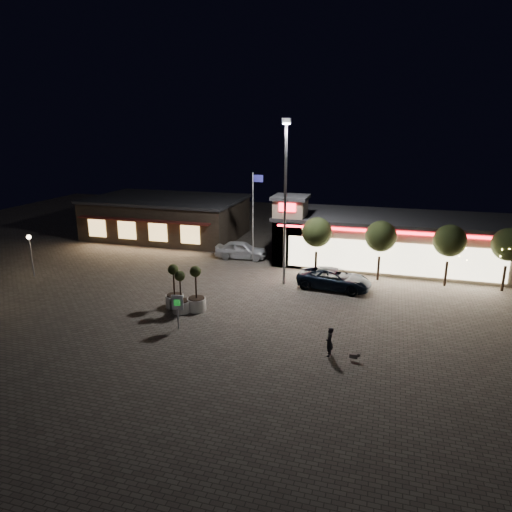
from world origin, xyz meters
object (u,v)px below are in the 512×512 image
(pedestrian, at_px, (329,342))
(valet_sign, at_px, (177,305))
(pickup_truck, at_px, (334,279))
(white_sedan, at_px, (241,250))
(planter_left, at_px, (181,299))
(planter_mid, at_px, (174,294))

(pedestrian, bearing_deg, valet_sign, -93.54)
(valet_sign, bearing_deg, pickup_truck, 49.96)
(white_sedan, xyz_separation_m, valet_sign, (1.07, -15.52, 0.69))
(pickup_truck, bearing_deg, pedestrian, -168.06)
(planter_left, relative_size, valet_sign, 1.33)
(white_sedan, bearing_deg, pedestrian, -153.52)
(pickup_truck, xyz_separation_m, planter_left, (-9.13, -7.37, 0.11))
(white_sedan, distance_m, valet_sign, 15.58)
(white_sedan, bearing_deg, planter_left, 174.89)
(pickup_truck, distance_m, planter_left, 11.73)
(pedestrian, relative_size, valet_sign, 0.75)
(planter_left, xyz_separation_m, valet_sign, (0.93, -2.38, 0.62))
(pedestrian, xyz_separation_m, planter_mid, (-10.98, 3.94, 0.12))
(valet_sign, bearing_deg, planter_left, 111.33)
(white_sedan, bearing_deg, valet_sign, 178.22)
(planter_left, relative_size, planter_mid, 0.95)
(pickup_truck, height_order, valet_sign, valet_sign)
(planter_left, height_order, planter_mid, planter_mid)
(pickup_truck, bearing_deg, valet_sign, 146.33)
(valet_sign, bearing_deg, white_sedan, 93.93)
(pickup_truck, bearing_deg, white_sedan, 64.44)
(valet_sign, bearing_deg, pedestrian, -5.14)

